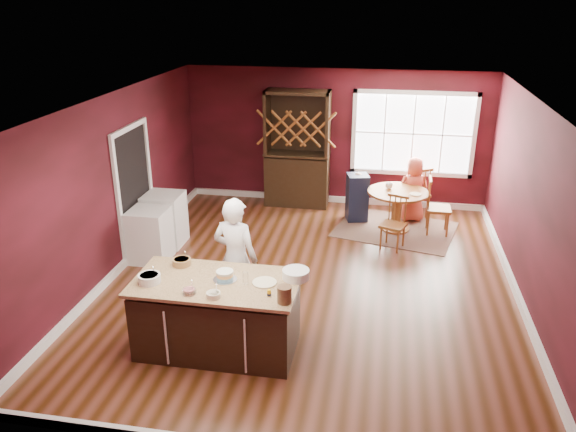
% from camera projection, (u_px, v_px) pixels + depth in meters
% --- Properties ---
extents(room_shell, '(7.00, 7.00, 7.00)m').
position_uv_depth(room_shell, '(312.00, 197.00, 7.96)').
color(room_shell, brown).
rests_on(room_shell, ground).
extents(window, '(2.36, 0.10, 1.66)m').
position_uv_depth(window, '(413.00, 134.00, 10.83)').
color(window, white).
rests_on(window, room_shell).
extents(doorway, '(0.08, 1.26, 2.13)m').
position_uv_depth(doorway, '(135.00, 193.00, 9.11)').
color(doorway, white).
rests_on(doorway, room_shell).
extents(kitchen_island, '(1.95, 1.02, 0.92)m').
position_uv_depth(kitchen_island, '(218.00, 316.00, 6.74)').
color(kitchen_island, black).
rests_on(kitchen_island, ground).
extents(dining_table, '(1.08, 1.08, 0.75)m').
position_uv_depth(dining_table, '(397.00, 202.00, 10.08)').
color(dining_table, brown).
rests_on(dining_table, ground).
extents(baker, '(0.68, 0.52, 1.68)m').
position_uv_depth(baker, '(236.00, 259.00, 7.29)').
color(baker, white).
rests_on(baker, ground).
extents(layer_cake, '(0.28, 0.28, 0.11)m').
position_uv_depth(layer_cake, '(225.00, 276.00, 6.56)').
color(layer_cake, silver).
rests_on(layer_cake, kitchen_island).
extents(bowl_blue, '(0.26, 0.26, 0.10)m').
position_uv_depth(bowl_blue, '(149.00, 278.00, 6.51)').
color(bowl_blue, white).
rests_on(bowl_blue, kitchen_island).
extents(bowl_yellow, '(0.23, 0.23, 0.08)m').
position_uv_depth(bowl_yellow, '(182.00, 262.00, 6.92)').
color(bowl_yellow, olive).
rests_on(bowl_yellow, kitchen_island).
extents(bowl_pink, '(0.16, 0.16, 0.06)m').
position_uv_depth(bowl_pink, '(189.00, 291.00, 6.27)').
color(bowl_pink, silver).
rests_on(bowl_pink, kitchen_island).
extents(bowl_olive, '(0.16, 0.16, 0.06)m').
position_uv_depth(bowl_olive, '(213.00, 295.00, 6.20)').
color(bowl_olive, beige).
rests_on(bowl_olive, kitchen_island).
extents(drinking_glass, '(0.07, 0.07, 0.14)m').
position_uv_depth(drinking_glass, '(245.00, 278.00, 6.48)').
color(drinking_glass, silver).
rests_on(drinking_glass, kitchen_island).
extents(dinner_plate, '(0.28, 0.28, 0.02)m').
position_uv_depth(dinner_plate, '(265.00, 283.00, 6.50)').
color(dinner_plate, beige).
rests_on(dinner_plate, kitchen_island).
extents(white_tub, '(0.32, 0.32, 0.11)m').
position_uv_depth(white_tub, '(296.00, 274.00, 6.60)').
color(white_tub, silver).
rests_on(white_tub, kitchen_island).
extents(stoneware_crock, '(0.16, 0.16, 0.19)m').
position_uv_depth(stoneware_crock, '(284.00, 294.00, 6.07)').
color(stoneware_crock, brown).
rests_on(stoneware_crock, kitchen_island).
extents(toy_figurine, '(0.05, 0.05, 0.08)m').
position_uv_depth(toy_figurine, '(269.00, 293.00, 6.22)').
color(toy_figurine, '#F9BA09').
rests_on(toy_figurine, kitchen_island).
extents(rug, '(2.36, 2.03, 0.01)m').
position_uv_depth(rug, '(395.00, 229.00, 10.27)').
color(rug, brown).
rests_on(rug, ground).
extents(chair_east, '(0.42, 0.44, 1.04)m').
position_uv_depth(chair_east, '(439.00, 206.00, 9.95)').
color(chair_east, '#9B5723').
rests_on(chair_east, ground).
extents(chair_south, '(0.49, 0.48, 0.92)m').
position_uv_depth(chair_south, '(393.00, 223.00, 9.38)').
color(chair_south, brown).
rests_on(chair_south, ground).
extents(chair_north, '(0.58, 0.57, 1.03)m').
position_uv_depth(chair_north, '(416.00, 192.00, 10.67)').
color(chair_north, brown).
rests_on(chair_north, ground).
extents(seated_woman, '(0.67, 0.51, 1.23)m').
position_uv_depth(seated_woman, '(413.00, 189.00, 10.49)').
color(seated_woman, '#C44C38').
rests_on(seated_woman, ground).
extents(high_chair, '(0.46, 0.46, 0.94)m').
position_uv_depth(high_chair, '(357.00, 197.00, 10.56)').
color(high_chair, black).
rests_on(high_chair, ground).
extents(toddler, '(0.18, 0.14, 0.26)m').
position_uv_depth(toddler, '(357.00, 180.00, 10.41)').
color(toddler, '#8CA5BF').
rests_on(toddler, high_chair).
extents(table_plate, '(0.21, 0.21, 0.02)m').
position_uv_depth(table_plate, '(415.00, 194.00, 9.82)').
color(table_plate, beige).
rests_on(table_plate, dining_table).
extents(table_cup, '(0.14, 0.14, 0.10)m').
position_uv_depth(table_cup, '(389.00, 186.00, 10.11)').
color(table_cup, white).
rests_on(table_cup, dining_table).
extents(hutch, '(1.26, 0.52, 2.31)m').
position_uv_depth(hutch, '(297.00, 149.00, 11.09)').
color(hutch, '#3E2513').
rests_on(hutch, ground).
extents(washer, '(0.60, 0.58, 0.86)m').
position_uv_depth(washer, '(150.00, 235.00, 8.98)').
color(washer, white).
rests_on(washer, ground).
extents(dryer, '(0.62, 0.60, 0.90)m').
position_uv_depth(dryer, '(165.00, 219.00, 9.56)').
color(dryer, silver).
rests_on(dryer, ground).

